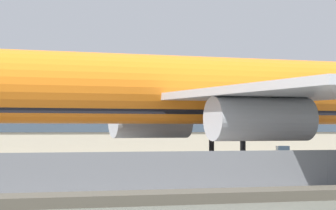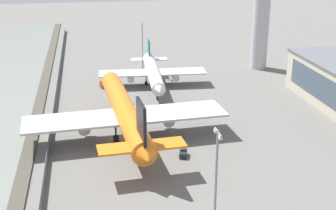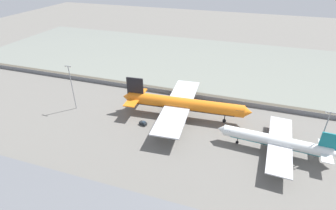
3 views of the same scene
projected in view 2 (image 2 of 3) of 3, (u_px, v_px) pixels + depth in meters
The scene contains 10 objects.
ground_plane at pixel (117, 138), 114.02m from camera, with size 500.00×500.00×0.00m, color #66635E.
shoreline_seawall at pixel (30, 144), 110.52m from camera, with size 320.00×3.00×0.50m.
perimeter_fence at pixel (50, 139), 110.97m from camera, with size 280.00×0.10×2.24m.
cargo_jet_orange at pixel (125, 112), 113.35m from camera, with size 56.96×49.06×16.32m.
passenger_jet_white_teal at pixel (153, 72), 151.50m from camera, with size 41.30×35.28×12.43m.
baggage_tug at pixel (183, 153), 104.49m from camera, with size 3.51×2.41×1.80m.
ops_van at pixel (109, 83), 152.17m from camera, with size 4.22×5.59×2.48m.
control_tower at pixel (262, 5), 166.58m from camera, with size 11.89×11.89×40.10m.
apron_light_mast_apron_west at pixel (216, 190), 67.84m from camera, with size 3.20×0.40×21.25m.
apron_light_mast_apron_east at pixel (142, 45), 161.83m from camera, with size 3.20×0.40×18.89m.
Camera 2 is at (104.87, -6.29, 46.73)m, focal length 50.00 mm.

